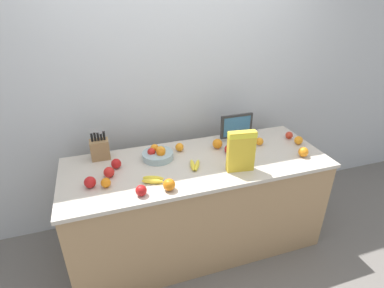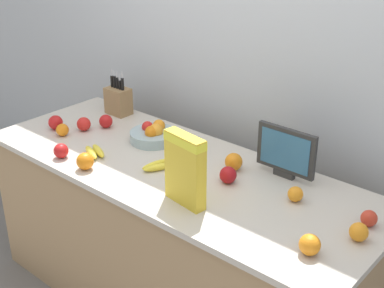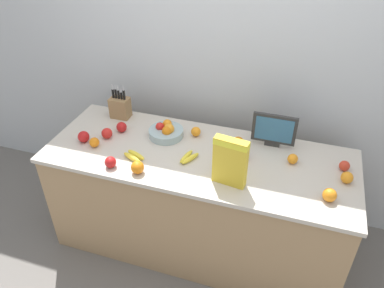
{
  "view_description": "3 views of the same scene",
  "coord_description": "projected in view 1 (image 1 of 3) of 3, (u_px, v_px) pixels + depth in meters",
  "views": [
    {
      "loc": [
        -0.69,
        -1.95,
        2.08
      ],
      "look_at": [
        -0.03,
        0.05,
        1.0
      ],
      "focal_mm": 28.0,
      "sensor_mm": 36.0,
      "label": 1
    },
    {
      "loc": [
        1.59,
        -1.71,
        2.08
      ],
      "look_at": [
        0.09,
        0.03,
        1.0
      ],
      "focal_mm": 50.0,
      "sensor_mm": 36.0,
      "label": 2
    },
    {
      "loc": [
        0.59,
        -1.96,
        2.38
      ],
      "look_at": [
        -0.04,
        -0.03,
        0.96
      ],
      "focal_mm": 35.0,
      "sensor_mm": 36.0,
      "label": 3
    }
  ],
  "objects": [
    {
      "name": "banana_bunch_left",
      "position": [
        153.0,
        180.0,
        2.14
      ],
      "size": [
        0.17,
        0.13,
        0.04
      ],
      "rotation": [
        0.0,
        0.0,
        2.81
      ],
      "color": "yellow",
      "rests_on": "counter"
    },
    {
      "name": "orange_mid_left",
      "position": [
        299.0,
        140.0,
        2.65
      ],
      "size": [
        0.07,
        0.07,
        0.07
      ],
      "primitive_type": "sphere",
      "color": "orange",
      "rests_on": "counter"
    },
    {
      "name": "cereal_box",
      "position": [
        241.0,
        150.0,
        2.21
      ],
      "size": [
        0.21,
        0.09,
        0.32
      ],
      "rotation": [
        0.0,
        0.0,
        -0.14
      ],
      "color": "gold",
      "rests_on": "counter"
    },
    {
      "name": "apple_front",
      "position": [
        141.0,
        190.0,
        1.99
      ],
      "size": [
        0.08,
        0.08,
        0.08
      ],
      "primitive_type": "sphere",
      "color": "red",
      "rests_on": "counter"
    },
    {
      "name": "apple_near_bananas",
      "position": [
        289.0,
        135.0,
        2.76
      ],
      "size": [
        0.07,
        0.07,
        0.07
      ],
      "primitive_type": "sphere",
      "color": "red",
      "rests_on": "counter"
    },
    {
      "name": "orange_front_left",
      "position": [
        106.0,
        183.0,
        2.07
      ],
      "size": [
        0.07,
        0.07,
        0.07
      ],
      "primitive_type": "sphere",
      "color": "orange",
      "rests_on": "counter"
    },
    {
      "name": "apple_middle",
      "position": [
        109.0,
        172.0,
        2.18
      ],
      "size": [
        0.08,
        0.08,
        0.08
      ],
      "primitive_type": "sphere",
      "color": "red",
      "rests_on": "counter"
    },
    {
      "name": "orange_mid_right",
      "position": [
        217.0,
        144.0,
        2.58
      ],
      "size": [
        0.09,
        0.09,
        0.09
      ],
      "primitive_type": "sphere",
      "color": "orange",
      "rests_on": "counter"
    },
    {
      "name": "banana_bunch_right",
      "position": [
        195.0,
        165.0,
        2.32
      ],
      "size": [
        0.12,
        0.17,
        0.03
      ],
      "rotation": [
        0.0,
        0.0,
        4.36
      ],
      "color": "yellow",
      "rests_on": "counter"
    },
    {
      "name": "orange_near_bowl",
      "position": [
        169.0,
        185.0,
        2.04
      ],
      "size": [
        0.09,
        0.09,
        0.09
      ],
      "primitive_type": "sphere",
      "color": "orange",
      "rests_on": "counter"
    },
    {
      "name": "orange_front_right",
      "position": [
        180.0,
        147.0,
        2.54
      ],
      "size": [
        0.07,
        0.07,
        0.07
      ],
      "primitive_type": "sphere",
      "color": "orange",
      "rests_on": "counter"
    },
    {
      "name": "counter",
      "position": [
        197.0,
        204.0,
        2.6
      ],
      "size": [
        2.12,
        0.8,
        0.86
      ],
      "color": "tan",
      "rests_on": "ground_plane"
    },
    {
      "name": "apple_rear",
      "position": [
        90.0,
        182.0,
        2.07
      ],
      "size": [
        0.08,
        0.08,
        0.08
      ],
      "primitive_type": "sphere",
      "color": "red",
      "rests_on": "counter"
    },
    {
      "name": "ground_plane",
      "position": [
        197.0,
        241.0,
        2.79
      ],
      "size": [
        14.0,
        14.0,
        0.0
      ],
      "primitive_type": "plane",
      "color": "slate"
    },
    {
      "name": "apple_by_knife_block",
      "position": [
        116.0,
        164.0,
        2.29
      ],
      "size": [
        0.08,
        0.08,
        0.08
      ],
      "primitive_type": "sphere",
      "color": "red",
      "rests_on": "counter"
    },
    {
      "name": "apple_rightmost",
      "position": [
        229.0,
        149.0,
        2.5
      ],
      "size": [
        0.08,
        0.08,
        0.08
      ],
      "primitive_type": "sphere",
      "color": "#A31419",
      "rests_on": "counter"
    },
    {
      "name": "small_monitor",
      "position": [
        236.0,
        126.0,
        2.69
      ],
      "size": [
        0.3,
        0.03,
        0.25
      ],
      "color": "#2D2D2D",
      "rests_on": "counter"
    },
    {
      "name": "orange_front_center",
      "position": [
        260.0,
        141.0,
        2.64
      ],
      "size": [
        0.07,
        0.07,
        0.07
      ],
      "primitive_type": "sphere",
      "color": "orange",
      "rests_on": "counter"
    },
    {
      "name": "orange_by_cereal",
      "position": [
        303.0,
        152.0,
        2.46
      ],
      "size": [
        0.08,
        0.08,
        0.08
      ],
      "primitive_type": "sphere",
      "color": "orange",
      "rests_on": "counter"
    },
    {
      "name": "knife_block",
      "position": [
        100.0,
        149.0,
        2.41
      ],
      "size": [
        0.15,
        0.1,
        0.27
      ],
      "color": "#937047",
      "rests_on": "counter"
    },
    {
      "name": "wall_back",
      "position": [
        176.0,
        87.0,
        2.72
      ],
      "size": [
        9.0,
        0.06,
        2.6
      ],
      "color": "silver",
      "rests_on": "ground_plane"
    },
    {
      "name": "fruit_bowl",
      "position": [
        158.0,
        154.0,
        2.43
      ],
      "size": [
        0.25,
        0.25,
        0.11
      ],
      "color": "#99B2B7",
      "rests_on": "counter"
    }
  ]
}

